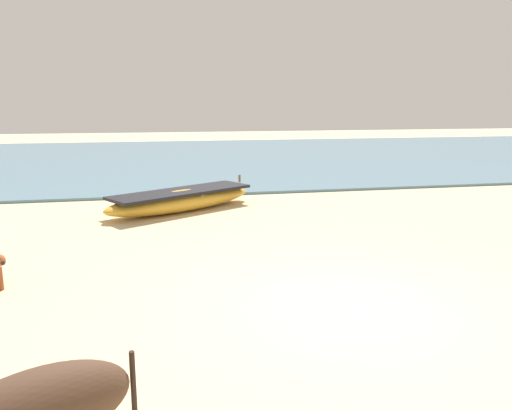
% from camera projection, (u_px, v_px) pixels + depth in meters
% --- Properties ---
extents(ground, '(80.00, 80.00, 0.00)m').
position_uv_depth(ground, '(349.00, 311.00, 6.27)').
color(ground, beige).
extents(sea_water, '(60.00, 20.00, 0.08)m').
position_uv_depth(sea_water, '(205.00, 157.00, 23.72)').
color(sea_water, slate).
rests_on(sea_water, ground).
extents(fishing_boat_0, '(4.02, 2.99, 0.71)m').
position_uv_depth(fishing_boat_0, '(182.00, 200.00, 12.05)').
color(fishing_boat_0, gold).
rests_on(fishing_boat_0, ground).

